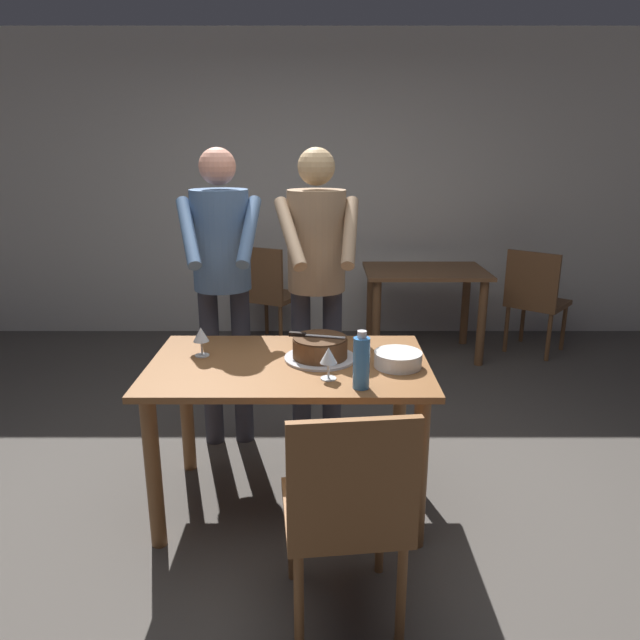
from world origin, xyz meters
TOP-DOWN VIEW (x-y plane):
  - ground_plane at (0.00, 0.00)m, footprint 14.00×14.00m
  - back_wall at (0.00, 2.92)m, footprint 10.00×0.12m
  - main_dining_table at (0.00, 0.00)m, footprint 1.31×0.81m
  - cake_on_platter at (0.15, 0.04)m, footprint 0.34×0.34m
  - cake_knife at (0.08, 0.06)m, footprint 0.27×0.08m
  - plate_stack at (0.50, -0.05)m, footprint 0.22×0.22m
  - wine_glass_near at (-0.42, 0.09)m, footprint 0.08×0.08m
  - wine_glass_far at (0.18, -0.20)m, footprint 0.08×0.08m
  - water_bottle at (0.32, -0.30)m, footprint 0.07×0.07m
  - person_cutting_cake at (0.13, 0.61)m, footprint 0.46×0.57m
  - person_standing_beside at (-0.40, 0.64)m, footprint 0.46×0.57m
  - chair_near_side at (0.24, -0.78)m, footprint 0.49×0.49m
  - background_table at (1.02, 2.22)m, footprint 1.00×0.70m
  - background_chair_0 at (1.97, 2.24)m, footprint 0.62×0.62m
  - background_chair_1 at (-0.31, 2.46)m, footprint 0.59×0.59m

SIDE VIEW (x-z plane):
  - ground_plane at x=0.00m, z-range 0.00..0.00m
  - chair_near_side at x=0.24m, z-range 0.04..0.94m
  - background_chair_0 at x=1.97m, z-range 0.04..0.94m
  - background_chair_1 at x=-0.31m, z-range 0.04..0.94m
  - background_table at x=1.02m, z-range 0.21..0.95m
  - main_dining_table at x=0.00m, z-range 0.24..0.99m
  - plate_stack at x=0.50m, z-range 0.75..0.82m
  - cake_on_platter at x=0.15m, z-range 0.75..0.86m
  - wine_glass_near at x=-0.42m, z-range 0.78..0.92m
  - wine_glass_far at x=0.18m, z-range 0.78..0.92m
  - water_bottle at x=0.32m, z-range 0.74..0.99m
  - cake_knife at x=0.08m, z-range 0.86..0.88m
  - person_cutting_cake at x=0.13m, z-range 0.22..1.94m
  - person_standing_beside at x=-0.40m, z-range 0.22..1.94m
  - back_wall at x=0.00m, z-range 0.00..2.70m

